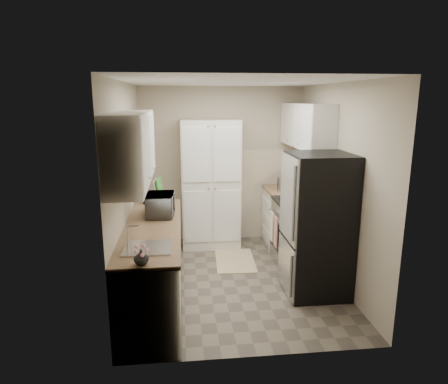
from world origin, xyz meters
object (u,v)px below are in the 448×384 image
object	(u,v)px
refrigerator	(318,225)
electric_range	(299,233)
microwave	(161,205)
wine_bottle	(145,193)
pantry_cabinet	(210,184)
toaster_oven	(291,182)

from	to	relation	value
refrigerator	electric_range	bearing A→B (deg)	87.52
electric_range	refrigerator	size ratio (longest dim) A/B	0.66
microwave	wine_bottle	xyz separation A→B (m)	(-0.23, 0.57, 0.02)
pantry_cabinet	microwave	size ratio (longest dim) A/B	4.21
electric_range	microwave	bearing A→B (deg)	-167.28
pantry_cabinet	electric_range	world-z (taller)	pantry_cabinet
refrigerator	wine_bottle	world-z (taller)	refrigerator
pantry_cabinet	electric_range	distance (m)	1.58
pantry_cabinet	wine_bottle	bearing A→B (deg)	-140.35
pantry_cabinet	microwave	xyz separation A→B (m)	(-0.71, -1.35, 0.05)
wine_bottle	electric_range	bearing A→B (deg)	-3.95
pantry_cabinet	electric_range	xyz separation A→B (m)	(1.17, -0.93, -0.52)
refrigerator	wine_bottle	distance (m)	2.30
electric_range	microwave	size ratio (longest dim) A/B	2.38
pantry_cabinet	electric_range	bearing A→B (deg)	-38.22
electric_range	refrigerator	bearing A→B (deg)	-92.48
microwave	electric_range	bearing A→B (deg)	-75.05
wine_bottle	microwave	bearing A→B (deg)	-68.08
microwave	wine_bottle	size ratio (longest dim) A/B	1.57
microwave	toaster_oven	size ratio (longest dim) A/B	1.09
electric_range	toaster_oven	size ratio (longest dim) A/B	2.61
electric_range	microwave	world-z (taller)	microwave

